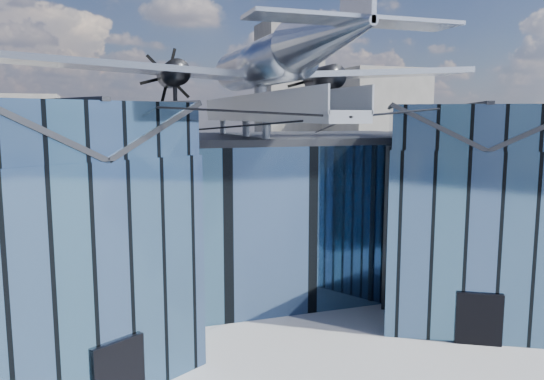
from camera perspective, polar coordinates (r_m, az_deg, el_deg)
name	(u,v)px	position (r m, az deg, el deg)	size (l,w,h in m)	color
ground_plane	(284,332)	(28.54, 1.34, -15.01)	(120.00, 120.00, 0.00)	gray
museum	(252,209)	(32.29, -2.19, -2.04)	(32.88, 24.50, 17.60)	#416285
bg_towers	(170,124)	(75.89, -10.94, 6.94)	(77.00, 24.50, 26.00)	slate
tree_side_e	(529,216)	(47.73, 25.91, -2.52)	(3.87, 3.87, 4.62)	#312213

